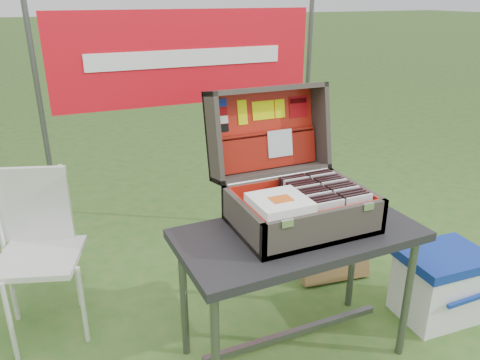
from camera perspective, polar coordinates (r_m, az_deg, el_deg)
name	(u,v)px	position (r m, az deg, el deg)	size (l,w,h in m)	color
ground	(264,349)	(2.49, 2.98, -19.87)	(80.00, 80.00, 0.00)	#306020
table	(296,295)	(2.28, 6.79, -13.76)	(1.08, 0.54, 0.68)	black
table_top	(299,235)	(2.11, 7.17, -6.68)	(1.08, 0.54, 0.04)	black
table_leg_fl	(216,358)	(1.98, -3.00, -20.83)	(0.04, 0.04, 0.64)	#59595B
table_leg_fr	(407,299)	(2.40, 19.68, -13.47)	(0.04, 0.04, 0.64)	#59595B
table_leg_bl	(184,298)	(2.29, -6.86, -14.14)	(0.04, 0.04, 0.64)	#59595B
table_leg_br	(353,256)	(2.67, 13.59, -8.99)	(0.04, 0.04, 0.64)	#59595B
table_brace	(294,333)	(2.41, 6.55, -18.00)	(0.93, 0.03, 0.03)	#59595B
suitcase	(297,163)	(2.08, 6.92, 2.10)	(0.60, 0.59, 0.57)	#453D36
suitcase_base_bottom	(301,223)	(2.14, 7.40, -5.25)	(0.60, 0.43, 0.02)	#453D36
suitcase_base_wall_front	(327,229)	(1.96, 10.50, -5.89)	(0.60, 0.02, 0.16)	#453D36
suitcase_base_wall_back	(280,193)	(2.27, 4.90, -1.60)	(0.60, 0.02, 0.16)	#453D36
suitcase_base_wall_left	(242,221)	(1.99, 0.30, -5.04)	(0.02, 0.43, 0.16)	#453D36
suitcase_base_wall_right	(355,199)	(2.26, 13.79, -2.27)	(0.02, 0.43, 0.16)	#453D36
suitcase_liner_floor	(301,220)	(2.13, 7.42, -4.90)	(0.55, 0.38, 0.01)	red
suitcase_latch_left	(287,223)	(1.83, 5.78, -5.29)	(0.05, 0.01, 0.03)	silver
suitcase_latch_right	(368,207)	(2.03, 15.38, -3.15)	(0.05, 0.01, 0.03)	silver
suitcase_hinge	(279,177)	(2.25, 4.82, 0.39)	(0.02, 0.02, 0.54)	silver
suitcase_lid_back	(263,130)	(2.35, 2.81, 6.05)	(0.60, 0.43, 0.02)	#453D36
suitcase_lid_rim_far	(266,89)	(2.28, 3.23, 11.01)	(0.60, 0.02, 0.16)	#453D36
suitcase_lid_rim_near	(272,172)	(2.32, 3.88, 0.97)	(0.60, 0.02, 0.16)	#453D36
suitcase_lid_rim_left	(213,138)	(2.18, -3.25, 5.12)	(0.02, 0.43, 0.16)	#453D36
suitcase_lid_rim_right	(320,125)	(2.43, 9.68, 6.61)	(0.02, 0.43, 0.16)	#453D36
suitcase_lid_liner	(264,131)	(2.34, 2.96, 6.03)	(0.55, 0.38, 0.01)	red
suitcase_liner_wall_front	(325,225)	(1.96, 10.29, -5.41)	(0.55, 0.01, 0.14)	red
suitcase_liner_wall_back	(282,192)	(2.25, 5.08, -1.46)	(0.55, 0.01, 0.14)	red
suitcase_liner_wall_left	(246,218)	(1.99, 0.69, -4.66)	(0.01, 0.38, 0.14)	red
suitcase_liner_wall_right	(352,197)	(2.25, 13.51, -2.06)	(0.01, 0.38, 0.14)	red
suitcase_lid_pocket	(267,151)	(2.33, 3.33, 3.56)	(0.53, 0.17, 0.03)	maroon
suitcase_pocket_edge	(267,134)	(2.32, 3.26, 5.64)	(0.52, 0.02, 0.02)	maroon
suitcase_pocket_cd	(280,143)	(2.34, 4.89, 4.48)	(0.13, 0.13, 0.01)	silver
lid_sticker_cc_a	(221,103)	(2.23, -2.36, 9.38)	(0.06, 0.04, 0.00)	#1933B2
lid_sticker_cc_b	(221,111)	(2.24, -2.27, 8.36)	(0.06, 0.04, 0.00)	#B40B11
lid_sticker_cc_c	(222,120)	(2.24, -2.19, 7.34)	(0.06, 0.04, 0.00)	white
lid_sticker_cc_d	(223,128)	(2.24, -2.10, 6.32)	(0.06, 0.04, 0.00)	black
lid_card_neon_tall	(242,112)	(2.28, 0.30, 8.24)	(0.05, 0.12, 0.00)	#E3F005
lid_card_neon_main	(263,110)	(2.32, 2.87, 8.49)	(0.12, 0.09, 0.00)	#E3F005
lid_card_neon_small	(280,109)	(2.36, 4.87, 8.67)	(0.05, 0.09, 0.00)	#E3F005
lid_sticker_band	(298,107)	(2.42, 7.14, 8.86)	(0.11, 0.11, 0.00)	#B40B11
lid_sticker_band_bar	(298,101)	(2.41, 7.10, 9.57)	(0.10, 0.02, 0.00)	black
cd_left_0	(330,218)	(1.99, 10.87, -4.59)	(0.13, 0.01, 0.15)	silver
cd_left_1	(326,216)	(2.01, 10.50, -4.32)	(0.13, 0.01, 0.15)	black
cd_left_2	(323,214)	(2.03, 10.14, -4.06)	(0.13, 0.01, 0.15)	black
cd_left_3	(320,211)	(2.05, 9.78, -3.80)	(0.13, 0.01, 0.15)	black
cd_left_4	(317,209)	(2.06, 9.42, -3.54)	(0.13, 0.01, 0.15)	silver
cd_left_5	(315,207)	(2.08, 9.08, -3.29)	(0.13, 0.01, 0.15)	black
cd_left_6	(312,205)	(2.10, 8.74, -3.04)	(0.13, 0.01, 0.15)	black
cd_left_7	(309,203)	(2.12, 8.40, -2.80)	(0.13, 0.01, 0.15)	black
cd_left_8	(306,201)	(2.14, 8.07, -2.56)	(0.13, 0.01, 0.15)	silver
cd_left_9	(304,199)	(2.15, 7.75, -2.33)	(0.13, 0.01, 0.15)	black
cd_left_10	(301,197)	(2.17, 7.43, -2.10)	(0.13, 0.01, 0.15)	black
cd_left_11	(298,195)	(2.19, 7.12, -1.87)	(0.13, 0.01, 0.15)	black
cd_left_12	(296,194)	(2.21, 6.82, -1.65)	(0.13, 0.01, 0.15)	silver
cd_left_13	(293,192)	(2.23, 6.51, -1.43)	(0.13, 0.01, 0.15)	black
cd_left_14	(291,190)	(2.25, 6.22, -1.21)	(0.13, 0.01, 0.15)	black
cd_right_0	(358,212)	(2.07, 14.20, -3.82)	(0.13, 0.01, 0.15)	silver
cd_right_1	(355,210)	(2.09, 13.82, -3.57)	(0.13, 0.01, 0.15)	black
cd_right_2	(351,208)	(2.11, 13.44, -3.32)	(0.13, 0.01, 0.15)	black
cd_right_3	(348,206)	(2.12, 13.06, -3.08)	(0.13, 0.01, 0.15)	black
cd_right_4	(345,204)	(2.14, 12.70, -2.84)	(0.13, 0.01, 0.15)	silver
cd_right_5	(342,202)	(2.16, 12.34, -2.61)	(0.13, 0.01, 0.15)	black
cd_right_6	(339,200)	(2.18, 11.98, -2.37)	(0.13, 0.01, 0.15)	black
cd_right_7	(336,198)	(2.19, 11.63, -2.15)	(0.13, 0.01, 0.15)	black
cd_right_8	(333,196)	(2.21, 11.29, -1.92)	(0.13, 0.01, 0.15)	silver
cd_right_9	(330,194)	(2.23, 10.95, -1.70)	(0.13, 0.01, 0.15)	black
cd_right_10	(327,192)	(2.25, 10.62, -1.48)	(0.13, 0.01, 0.15)	black
cd_right_11	(325,190)	(2.26, 10.29, -1.27)	(0.13, 0.01, 0.15)	black
cd_right_12	(322,189)	(2.28, 9.97, -1.06)	(0.13, 0.01, 0.15)	silver
cd_right_13	(319,187)	(2.30, 9.65, -0.85)	(0.13, 0.01, 0.15)	black
cd_right_14	(317,185)	(2.32, 9.34, -0.64)	(0.13, 0.01, 0.15)	black
songbook_0	(280,206)	(1.94, 4.85, -3.12)	(0.22, 0.22, 0.01)	white
songbook_1	(280,204)	(1.94, 4.86, -2.98)	(0.22, 0.22, 0.01)	white
songbook_2	(280,203)	(1.94, 4.86, -2.85)	(0.22, 0.22, 0.01)	white
songbook_3	(280,202)	(1.94, 4.87, -2.71)	(0.22, 0.22, 0.01)	white
songbook_4	(280,201)	(1.93, 4.87, -2.58)	(0.22, 0.22, 0.01)	white
songbook_5	(280,200)	(1.93, 4.88, -2.44)	(0.22, 0.22, 0.01)	white
songbook_6	(280,199)	(1.93, 4.88, -2.31)	(0.22, 0.22, 0.01)	white
songbook_graphic	(281,199)	(1.92, 5.03, -2.31)	(0.09, 0.07, 0.00)	#D85919
cooler	(440,284)	(2.81, 23.21, -11.61)	(0.44, 0.34, 0.39)	white
cooler_body	(439,288)	(2.82, 23.13, -12.06)	(0.42, 0.31, 0.34)	white
cooler_lid	(445,257)	(2.72, 23.73, -8.64)	(0.44, 0.34, 0.05)	navy
cooler_handle	(467,300)	(2.71, 25.98, -13.05)	(0.26, 0.02, 0.02)	navy
chair	(39,260)	(2.56, -23.26, -8.93)	(0.39, 0.43, 0.85)	silver
chair_seat	(39,258)	(2.55, -23.29, -8.74)	(0.39, 0.39, 0.03)	silver
chair_backrest	(31,205)	(2.63, -24.09, -2.77)	(0.39, 0.03, 0.41)	silver
chair_leg_fl	(10,323)	(2.54, -26.24, -15.32)	(0.02, 0.02, 0.44)	silver
chair_leg_fr	(83,305)	(2.52, -18.60, -14.27)	(0.02, 0.02, 0.44)	silver
chair_leg_bl	(11,285)	(2.81, -26.11, -11.45)	(0.02, 0.02, 0.44)	silver
chair_leg_br	(76,272)	(2.80, -19.33, -10.49)	(0.02, 0.02, 0.44)	silver
chair_upright_right	(66,201)	(2.63, -20.50, -2.44)	(0.02, 0.02, 0.41)	silver
cardboard_box	(334,244)	(2.95, 11.36, -7.66)	(0.43, 0.07, 0.46)	olive
banner_post_left	(47,147)	(2.87, -22.48, 3.79)	(0.03, 0.03, 1.70)	#59595B
banner_post_right	(306,117)	(3.34, 8.03, 7.59)	(0.03, 0.03, 1.70)	#59595B
banner	(188,58)	(2.90, -6.40, 14.59)	(1.60, 0.01, 0.55)	red
banner_text	(188,58)	(2.89, -6.33, 14.56)	(1.20, 0.00, 0.10)	white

